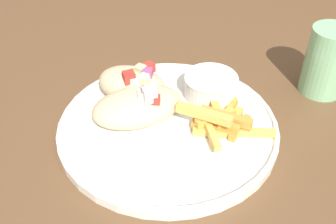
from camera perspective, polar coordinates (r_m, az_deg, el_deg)
name	(u,v)px	position (r m, az deg, el deg)	size (l,w,h in m)	color
table	(163,155)	(0.63, -0.75, -6.27)	(1.29, 1.29, 0.70)	brown
plate	(168,125)	(0.56, 0.00, -1.92)	(0.31, 0.31, 0.02)	white
pita_sandwich_near	(138,106)	(0.56, -4.44, 0.88)	(0.15, 0.15, 0.06)	beige
pita_sandwich_far	(132,84)	(0.60, -5.19, 4.03)	(0.11, 0.08, 0.06)	beige
fries_pile	(220,120)	(0.55, 7.60, -1.18)	(0.14, 0.12, 0.04)	gold
sauce_ramekin	(211,85)	(0.60, 6.21, 3.85)	(0.08, 0.08, 0.04)	white
water_glass	(327,64)	(0.67, 22.04, 6.47)	(0.07, 0.07, 0.11)	#8CCC93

